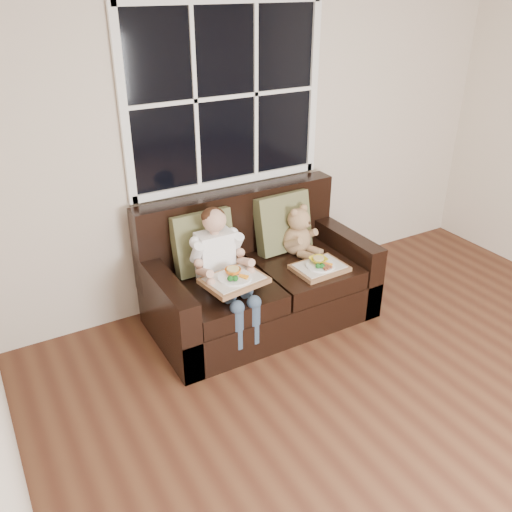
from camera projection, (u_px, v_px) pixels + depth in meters
ground at (492, 473)px, 2.99m from camera, size 5.00×5.00×0.00m
window_back at (226, 97)px, 3.99m from camera, size 1.62×0.04×1.37m
loveseat at (257, 281)px, 4.25m from camera, size 1.70×0.92×0.96m
pillow_left at (203, 242)px, 4.04m from camera, size 0.46×0.21×0.47m
pillow_right at (283, 223)px, 4.34m from camera, size 0.48×0.23×0.48m
child at (221, 261)px, 3.85m from camera, size 0.38×0.59×0.86m
teddy_bear at (298, 234)px, 4.31m from camera, size 0.29×0.35×0.42m
tray_left at (234, 279)px, 3.75m from camera, size 0.46×0.38×0.10m
tray_right at (320, 267)px, 4.12m from camera, size 0.40×0.31×0.09m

